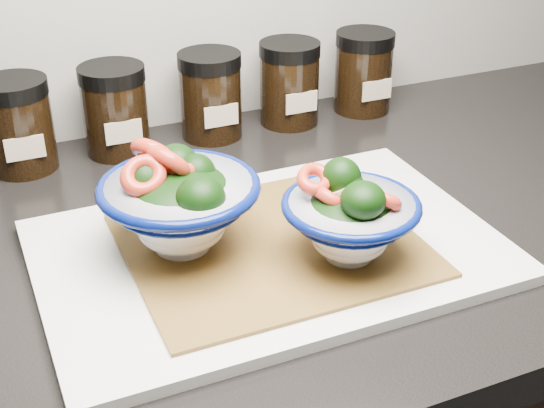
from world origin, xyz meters
name	(u,v)px	position (x,y,z in m)	size (l,w,h in m)	color
countertop	(273,237)	(0.00, 1.45, 0.88)	(3.50, 0.60, 0.04)	black
cutting_board	(269,251)	(-0.03, 1.39, 0.91)	(0.45, 0.30, 0.01)	silver
bamboo_mat	(272,245)	(-0.03, 1.39, 0.91)	(0.28, 0.24, 0.00)	olive
bowl_left	(179,202)	(-0.11, 1.42, 0.96)	(0.16, 0.16, 0.12)	white
bowl_right	(350,216)	(0.03, 1.34, 0.96)	(0.13, 0.13, 0.09)	white
spice_jar_a	(19,125)	(-0.23, 1.69, 0.96)	(0.08, 0.08, 0.11)	black
spice_jar_b	(115,110)	(-0.11, 1.69, 0.96)	(0.08, 0.08, 0.11)	black
spice_jar_c	(211,95)	(0.02, 1.69, 0.96)	(0.08, 0.08, 0.11)	black
spice_jar_d	(289,83)	(0.13, 1.69, 0.96)	(0.08, 0.08, 0.11)	black
spice_jar_e	(363,72)	(0.24, 1.69, 0.96)	(0.08, 0.08, 0.11)	black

